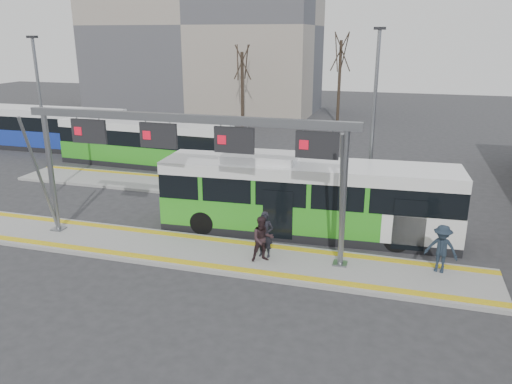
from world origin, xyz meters
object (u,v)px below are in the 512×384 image
passenger_a (265,235)px  passenger_b (262,239)px  gantry (186,143)px  hero_bus (306,198)px  passenger_c (441,249)px

passenger_a → passenger_b: passenger_a is taller
gantry → passenger_a: (3.04, -0.06, -3.27)m
hero_bus → passenger_a: (-0.94, -3.15, -0.51)m
gantry → passenger_a: size_ratio=7.39×
gantry → hero_bus: (3.98, 3.09, -2.76)m
hero_bus → gantry: bearing=-145.6°
hero_bus → passenger_a: 3.33m
passenger_a → passenger_c: passenger_a is taller
passenger_a → passenger_c: size_ratio=1.01×
hero_bus → passenger_c: (5.28, -2.64, -0.52)m
gantry → hero_bus: size_ratio=1.05×
passenger_a → gantry: bearing=179.8°
gantry → passenger_b: size_ratio=7.60×
passenger_b → passenger_c: passenger_c is taller
hero_bus → passenger_b: size_ratio=7.23×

